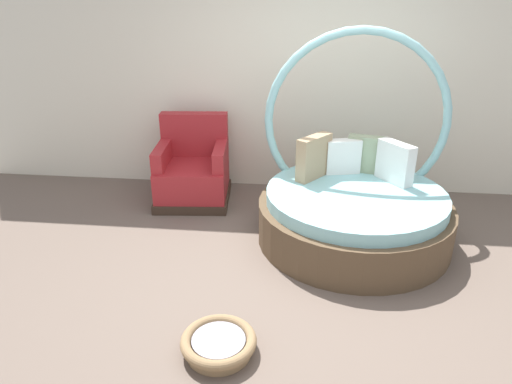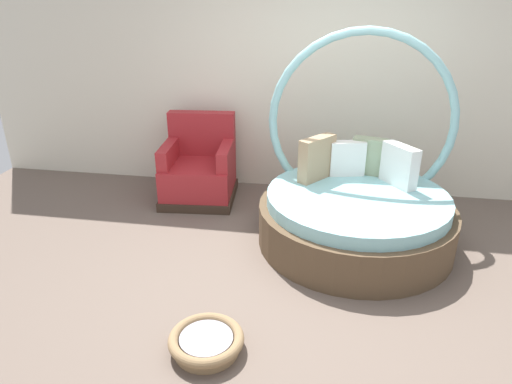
{
  "view_description": "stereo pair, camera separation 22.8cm",
  "coord_description": "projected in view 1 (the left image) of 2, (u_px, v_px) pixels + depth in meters",
  "views": [
    {
      "loc": [
        -0.01,
        -3.22,
        2.25
      ],
      "look_at": [
        -0.41,
        0.56,
        0.55
      ],
      "focal_mm": 32.45,
      "sensor_mm": 36.0,
      "label": 1
    },
    {
      "loc": [
        0.22,
        -3.19,
        2.25
      ],
      "look_at": [
        -0.41,
        0.56,
        0.55
      ],
      "focal_mm": 32.45,
      "sensor_mm": 36.0,
      "label": 2
    }
  ],
  "objects": [
    {
      "name": "red_armchair",
      "position": [
        193.0,
        172.0,
        5.22
      ],
      "size": [
        0.86,
        0.86,
        0.94
      ],
      "color": "#38281E",
      "rests_on": "ground_plane"
    },
    {
      "name": "pet_basket",
      "position": [
        219.0,
        344.0,
        3.07
      ],
      "size": [
        0.51,
        0.51,
        0.13
      ],
      "color": "#8E704C",
      "rests_on": "ground_plane"
    },
    {
      "name": "round_daybed",
      "position": [
        354.0,
        201.0,
        4.41
      ],
      "size": [
        1.81,
        1.81,
        1.93
      ],
      "color": "brown",
      "rests_on": "ground_plane"
    },
    {
      "name": "back_wall",
      "position": [
        307.0,
        67.0,
        5.16
      ],
      "size": [
        8.0,
        0.12,
        2.84
      ],
      "primitive_type": "cube",
      "color": "silver",
      "rests_on": "ground_plane"
    },
    {
      "name": "ground_plane",
      "position": [
        298.0,
        283.0,
        3.84
      ],
      "size": [
        8.0,
        8.0,
        0.02
      ],
      "primitive_type": "cube",
      "color": "#66564C"
    }
  ]
}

